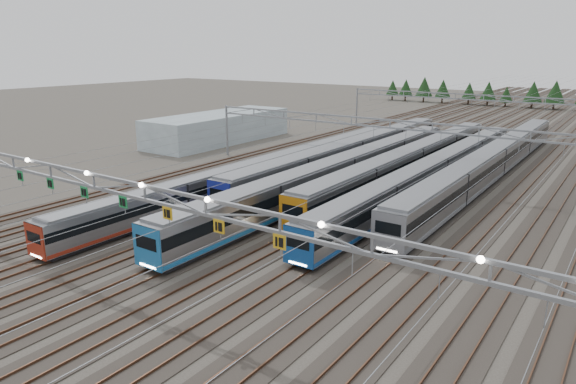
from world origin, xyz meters
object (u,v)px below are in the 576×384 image
Objects in this scene: train_a at (270,169)px; train_d at (412,161)px; gantry_mid at (390,131)px; gantry_near at (143,196)px; train_f at (493,161)px; gantry_far at (483,102)px; train_b at (353,153)px; train_e at (436,171)px; west_shed at (219,128)px; train_c at (343,172)px.

train_d is at bearing 45.25° from train_a.
train_a is at bearing -135.68° from gantry_mid.
gantry_near is (-2.30, -42.75, 4.87)m from train_d.
gantry_far is (-11.25, 36.54, 4.15)m from train_f.
train_a is 1.09× the size of train_b.
gantry_near reaches higher than train_a.
train_e is at bearing -81.62° from gantry_far.
gantry_mid is 1.88× the size of west_shed.
west_shed is at bearing -136.21° from gantry_far.
train_b is at bearing 164.40° from train_e.
gantry_mid is (-11.25, -8.46, 4.15)m from train_f.
train_f reaches higher than train_e.
train_f is at bearing 76.91° from gantry_near.
gantry_near is (-6.80, -39.27, 5.01)m from train_e.
gantry_far reaches higher than train_e.
train_c is 1.08× the size of gantry_far.
train_d is (13.50, 13.62, 0.30)m from train_a.
train_a is at bearing -134.75° from train_d.
train_a is 0.92× the size of train_f.
gantry_mid is (-2.25, -2.63, 4.17)m from train_d.
train_d is at bearing 49.46° from gantry_mid.
train_e is at bearing -37.71° from train_d.
train_b is 1.01× the size of gantry_mid.
train_b is 42.82m from gantry_far.
train_b is 0.94× the size of train_c.
gantry_far reaches higher than train_f.
train_a is 33.08m from west_shed.
train_b is 1.01× the size of gantry_far.
train_c is 39.30m from west_shed.
train_b reaches higher than train_f.
train_f is 1.20× the size of gantry_near.
train_d is 0.92× the size of train_e.
train_d is 5.69m from train_e.
train_b is 31.56m from west_shed.
west_shed is (-35.50, 16.85, 0.33)m from train_c.
train_a is 16.35m from gantry_mid.
gantry_near is (2.20, -32.07, 4.86)m from train_c.
gantry_near is 85.12m from gantry_far.
gantry_mid is at bearing -13.12° from west_shed.
train_c is 9.33m from gantry_mid.
gantry_mid reaches higher than train_c.
train_d is at bearing -86.96° from gantry_far.
gantry_near reaches higher than gantry_mid.
train_c is 1.07× the size of train_d.
train_c is at bearing -67.69° from train_b.
train_f is at bearing 36.94° from gantry_mid.
train_f is (9.00, 5.83, 0.02)m from train_d.
train_b is 8.44m from gantry_mid.
train_d is at bearing -8.77° from west_shed.
train_f is (18.00, 5.54, -0.01)m from train_b.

